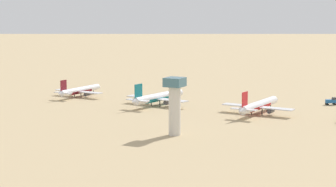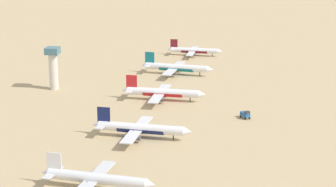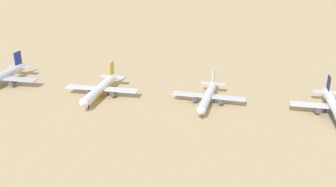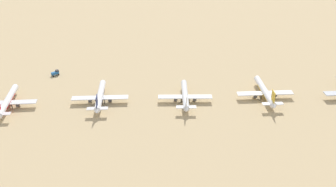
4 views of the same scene
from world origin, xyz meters
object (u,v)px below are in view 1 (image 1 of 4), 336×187
(parked_jet_6, at_px, (80,90))
(service_truck, at_px, (331,101))
(control_tower, at_px, (175,103))
(parked_jet_4, at_px, (259,105))
(parked_jet_5, at_px, (158,97))

(parked_jet_6, distance_m, service_truck, 135.74)
(service_truck, bearing_deg, control_tower, 159.61)
(parked_jet_4, height_order, control_tower, control_tower)
(parked_jet_6, xyz_separation_m, control_tower, (-69.04, -92.78, 9.62))
(parked_jet_5, bearing_deg, parked_jet_4, -91.24)
(parked_jet_6, distance_m, control_tower, 116.05)
(parked_jet_6, height_order, service_truck, parked_jet_6)
(parked_jet_6, xyz_separation_m, service_truck, (34.52, -131.27, -1.52))
(control_tower, bearing_deg, parked_jet_5, 32.76)
(parked_jet_5, relative_size, service_truck, 7.78)
(parked_jet_6, height_order, control_tower, control_tower)
(parked_jet_5, distance_m, control_tower, 74.72)
(control_tower, bearing_deg, parked_jet_6, 53.35)
(parked_jet_4, relative_size, parked_jet_5, 0.99)
(parked_jet_4, relative_size, parked_jet_6, 1.16)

